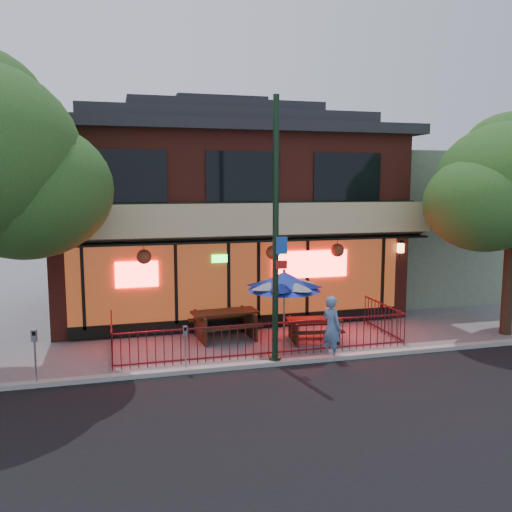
{
  "coord_description": "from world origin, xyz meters",
  "views": [
    {
      "loc": [
        -4.08,
        -13.75,
        4.79
      ],
      "look_at": [
        0.11,
        2.0,
        2.59
      ],
      "focal_mm": 38.0,
      "sensor_mm": 36.0,
      "label": 1
    }
  ],
  "objects_px": {
    "pedestrian": "(332,327)",
    "patio_umbrella": "(284,281)",
    "parking_meter_near": "(185,341)",
    "parking_meter_far": "(35,348)",
    "picnic_table_left": "(225,320)",
    "street_light": "(276,247)",
    "picnic_table_right": "(314,326)"
  },
  "relations": [
    {
      "from": "street_light",
      "to": "patio_umbrella",
      "type": "height_order",
      "value": "street_light"
    },
    {
      "from": "picnic_table_left",
      "to": "patio_umbrella",
      "type": "relative_size",
      "value": 0.9
    },
    {
      "from": "pedestrian",
      "to": "picnic_table_left",
      "type": "bearing_deg",
      "value": 20.12
    },
    {
      "from": "street_light",
      "to": "parking_meter_near",
      "type": "distance_m",
      "value": 3.34
    },
    {
      "from": "picnic_table_right",
      "to": "parking_meter_far",
      "type": "distance_m",
      "value": 7.94
    },
    {
      "from": "parking_meter_far",
      "to": "picnic_table_right",
      "type": "bearing_deg",
      "value": 13.35
    },
    {
      "from": "patio_umbrella",
      "to": "parking_meter_near",
      "type": "bearing_deg",
      "value": -159.78
    },
    {
      "from": "parking_meter_near",
      "to": "pedestrian",
      "type": "bearing_deg",
      "value": 0.72
    },
    {
      "from": "picnic_table_left",
      "to": "parking_meter_near",
      "type": "relative_size",
      "value": 1.78
    },
    {
      "from": "picnic_table_left",
      "to": "street_light",
      "type": "bearing_deg",
      "value": -73.54
    },
    {
      "from": "pedestrian",
      "to": "patio_umbrella",
      "type": "bearing_deg",
      "value": 22.2
    },
    {
      "from": "street_light",
      "to": "parking_meter_near",
      "type": "relative_size",
      "value": 5.81
    },
    {
      "from": "picnic_table_left",
      "to": "parking_meter_near",
      "type": "height_order",
      "value": "parking_meter_near"
    },
    {
      "from": "picnic_table_right",
      "to": "parking_meter_near",
      "type": "bearing_deg",
      "value": -157.14
    },
    {
      "from": "pedestrian",
      "to": "parking_meter_far",
      "type": "distance_m",
      "value": 7.58
    },
    {
      "from": "picnic_table_right",
      "to": "pedestrian",
      "type": "bearing_deg",
      "value": -94.44
    },
    {
      "from": "patio_umbrella",
      "to": "pedestrian",
      "type": "height_order",
      "value": "patio_umbrella"
    },
    {
      "from": "pedestrian",
      "to": "parking_meter_far",
      "type": "xyz_separation_m",
      "value": [
        -7.58,
        -0.13,
        0.06
      ]
    },
    {
      "from": "parking_meter_near",
      "to": "parking_meter_far",
      "type": "distance_m",
      "value": 3.56
    },
    {
      "from": "parking_meter_near",
      "to": "picnic_table_right",
      "type": "bearing_deg",
      "value": 22.86
    },
    {
      "from": "picnic_table_left",
      "to": "parking_meter_far",
      "type": "relative_size",
      "value": 1.55
    },
    {
      "from": "picnic_table_right",
      "to": "pedestrian",
      "type": "height_order",
      "value": "pedestrian"
    },
    {
      "from": "picnic_table_left",
      "to": "pedestrian",
      "type": "height_order",
      "value": "pedestrian"
    },
    {
      "from": "patio_umbrella",
      "to": "parking_meter_near",
      "type": "distance_m",
      "value": 3.41
    },
    {
      "from": "picnic_table_right",
      "to": "patio_umbrella",
      "type": "relative_size",
      "value": 0.75
    },
    {
      "from": "picnic_table_right",
      "to": "parking_meter_far",
      "type": "xyz_separation_m",
      "value": [
        -7.71,
        -1.83,
        0.48
      ]
    },
    {
      "from": "parking_meter_far",
      "to": "street_light",
      "type": "bearing_deg",
      "value": 0.75
    },
    {
      "from": "parking_meter_far",
      "to": "picnic_table_left",
      "type": "bearing_deg",
      "value": 28.49
    },
    {
      "from": "picnic_table_left",
      "to": "parking_meter_far",
      "type": "height_order",
      "value": "parking_meter_far"
    },
    {
      "from": "pedestrian",
      "to": "parking_meter_near",
      "type": "bearing_deg",
      "value": 68.44
    },
    {
      "from": "street_light",
      "to": "pedestrian",
      "type": "bearing_deg",
      "value": 1.86
    },
    {
      "from": "street_light",
      "to": "parking_meter_near",
      "type": "xyz_separation_m",
      "value": [
        -2.39,
        0.0,
        -2.33
      ]
    }
  ]
}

